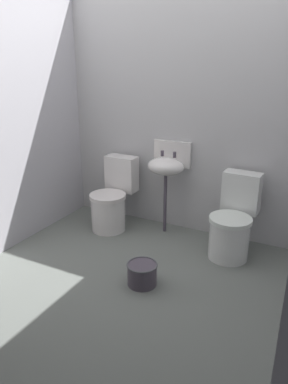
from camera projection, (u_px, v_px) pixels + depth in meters
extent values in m
cube|color=slate|center=(129.00, 280.00, 3.24)|extent=(3.06, 2.73, 0.08)
cube|color=#B8B7B9|center=(184.00, 117.00, 3.82)|extent=(3.06, 0.10, 2.47)
cube|color=#B6B4BD|center=(7.00, 123.00, 3.48)|extent=(0.10, 2.53, 2.47)
cylinder|color=white|center=(108.00, 214.00, 4.06)|extent=(0.39, 0.39, 0.38)
cylinder|color=silver|center=(108.00, 196.00, 3.98)|extent=(0.41, 0.41, 0.04)
cube|color=white|center=(122.00, 173.00, 4.17)|extent=(0.36, 0.19, 0.40)
cylinder|color=white|center=(229.00, 240.00, 3.47)|extent=(0.40, 0.40, 0.38)
cylinder|color=white|center=(231.00, 220.00, 3.40)|extent=(0.42, 0.42, 0.04)
cube|color=white|center=(242.00, 192.00, 3.58)|extent=(0.37, 0.20, 0.40)
cylinder|color=#4B4350|center=(165.00, 203.00, 3.97)|extent=(0.04, 0.04, 0.66)
ellipsoid|color=white|center=(166.00, 166.00, 3.82)|extent=(0.40, 0.32, 0.18)
cube|color=white|center=(172.00, 154.00, 3.93)|extent=(0.42, 0.04, 0.28)
cylinder|color=#4B4350|center=(162.00, 153.00, 3.86)|extent=(0.04, 0.04, 0.06)
cylinder|color=#4B4350|center=(175.00, 155.00, 3.80)|extent=(0.04, 0.04, 0.06)
cylinder|color=#4B4350|center=(142.00, 274.00, 3.08)|extent=(0.25, 0.25, 0.19)
torus|color=#494A4F|center=(142.00, 265.00, 3.05)|extent=(0.27, 0.27, 0.02)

